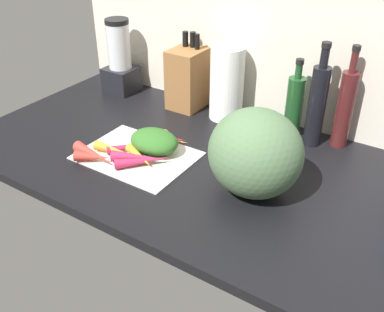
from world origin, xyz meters
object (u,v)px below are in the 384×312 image
(bottle_2, at_px, (345,108))
(carrot_4, at_px, (92,157))
(bottle_0, at_px, (294,106))
(winter_squash, at_px, (255,153))
(paper_towel_roll, at_px, (227,83))
(carrot_3, at_px, (156,136))
(bottle_1, at_px, (317,104))
(carrot_11, at_px, (166,145))
(knife_block, at_px, (189,77))
(carrot_8, at_px, (112,149))
(carrot_6, at_px, (137,157))
(blender_appliance, at_px, (120,61))
(carrot_7, at_px, (134,146))
(carrot_2, at_px, (166,140))
(carrot_5, at_px, (164,138))
(carrot_1, at_px, (140,156))
(carrot_9, at_px, (93,154))
(cutting_board, at_px, (137,155))
(carrot_0, at_px, (143,161))
(carrot_10, at_px, (150,141))

(bottle_2, bearing_deg, carrot_4, -138.35)
(carrot_4, xyz_separation_m, bottle_0, (0.44, 0.50, 0.08))
(winter_squash, xyz_separation_m, bottle_0, (-0.04, 0.37, -0.01))
(paper_towel_roll, bearing_deg, carrot_3, -109.23)
(bottle_0, bearing_deg, bottle_1, -12.05)
(carrot_11, bearing_deg, knife_block, 111.34)
(carrot_4, height_order, carrot_8, same)
(winter_squash, relative_size, bottle_0, 0.96)
(carrot_6, height_order, bottle_1, bottle_1)
(carrot_4, bearing_deg, carrot_3, 69.30)
(carrot_4, xyz_separation_m, carrot_11, (0.14, 0.19, -0.00))
(blender_appliance, bearing_deg, winter_squash, -24.10)
(carrot_6, distance_m, paper_towel_roll, 0.45)
(carrot_8, distance_m, winter_squash, 0.47)
(bottle_1, bearing_deg, carrot_4, -136.56)
(bottle_0, bearing_deg, carrot_4, -130.83)
(carrot_4, bearing_deg, carrot_7, 64.17)
(carrot_2, bearing_deg, carrot_3, -178.09)
(carrot_4, distance_m, bottle_1, 0.72)
(carrot_5, relative_size, carrot_7, 0.79)
(carrot_1, bearing_deg, carrot_7, 142.65)
(carrot_9, height_order, carrot_11, carrot_9)
(carrot_2, bearing_deg, knife_block, 109.80)
(cutting_board, distance_m, bottle_1, 0.59)
(paper_towel_roll, relative_size, bottle_0, 0.98)
(carrot_0, bearing_deg, carrot_11, 90.18)
(carrot_10, bearing_deg, carrot_3, 92.77)
(carrot_9, relative_size, carrot_10, 1.41)
(paper_towel_roll, height_order, bottle_1, bottle_1)
(carrot_7, xyz_separation_m, bottle_1, (0.45, 0.36, 0.12))
(carrot_10, xyz_separation_m, carrot_11, (0.06, 0.01, 0.00))
(carrot_1, height_order, blender_appliance, blender_appliance)
(carrot_1, xyz_separation_m, carrot_10, (-0.03, 0.10, -0.00))
(carrot_2, xyz_separation_m, blender_appliance, (-0.42, 0.27, 0.11))
(carrot_2, xyz_separation_m, carrot_5, (-0.01, 0.01, 0.00))
(carrot_10, distance_m, bottle_1, 0.54)
(carrot_10, xyz_separation_m, paper_towel_roll, (0.10, 0.32, 0.11))
(carrot_1, distance_m, carrot_10, 0.10)
(carrot_4, xyz_separation_m, paper_towel_roll, (0.18, 0.50, 0.11))
(cutting_board, xyz_separation_m, bottle_2, (0.51, 0.42, 0.13))
(carrot_9, bearing_deg, carrot_6, 24.98)
(carrot_4, bearing_deg, knife_block, 88.51)
(carrot_7, height_order, blender_appliance, blender_appliance)
(carrot_8, distance_m, carrot_10, 0.13)
(carrot_5, xyz_separation_m, carrot_9, (-0.12, -0.21, 0.01))
(carrot_3, xyz_separation_m, bottle_0, (0.35, 0.29, 0.09))
(carrot_1, bearing_deg, knife_block, 103.48)
(carrot_0, height_order, blender_appliance, blender_appliance)
(carrot_8, height_order, knife_block, knife_block)
(carrot_2, bearing_deg, carrot_11, -54.63)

